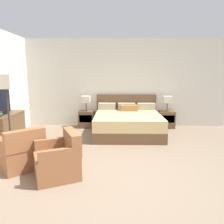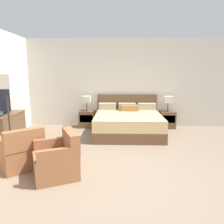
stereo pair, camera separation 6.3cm
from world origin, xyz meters
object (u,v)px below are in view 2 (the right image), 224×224
(table_lamp_left, at_px, (87,99))
(tv, at_px, (0,101))
(dresser, at_px, (5,130))
(armchair_companion, at_px, (58,160))
(nightstand_left, at_px, (87,119))
(floor_lamp, at_px, (6,89))
(table_lamp_right, at_px, (168,100))
(armchair_by_window, at_px, (21,152))
(nightstand_right, at_px, (167,120))
(bed, at_px, (128,123))

(table_lamp_left, xyz_separation_m, tv, (-1.63, -2.05, 0.20))
(dresser, relative_size, armchair_companion, 1.22)
(nightstand_left, xyz_separation_m, table_lamp_left, (0.00, 0.00, 0.63))
(tv, relative_size, floor_lamp, 0.49)
(nightstand_left, relative_size, armchair_companion, 0.58)
(table_lamp_left, xyz_separation_m, floor_lamp, (-1.19, -2.58, 0.51))
(table_lamp_right, xyz_separation_m, armchair_by_window, (-3.31, -3.05, -0.61))
(nightstand_right, bearing_deg, dresser, -154.72)
(dresser, bearing_deg, nightstand_right, 25.28)
(nightstand_left, height_order, table_lamp_right, table_lamp_right)
(table_lamp_right, relative_size, floor_lamp, 0.28)
(armchair_companion, relative_size, floor_lamp, 0.54)
(armchair_companion, bearing_deg, nightstand_left, 89.95)
(table_lamp_right, height_order, dresser, table_lamp_right)
(nightstand_left, bearing_deg, floor_lamp, -114.82)
(tv, bearing_deg, armchair_by_window, -49.37)
(nightstand_left, bearing_deg, nightstand_right, 0.00)
(nightstand_left, relative_size, table_lamp_left, 1.12)
(floor_lamp, bearing_deg, table_lamp_left, 65.19)
(tv, bearing_deg, dresser, 91.95)
(table_lamp_left, bearing_deg, floor_lamp, -114.81)
(dresser, bearing_deg, table_lamp_left, 50.45)
(nightstand_right, relative_size, table_lamp_right, 1.12)
(table_lamp_left, bearing_deg, nightstand_right, -0.03)
(table_lamp_right, distance_m, armchair_companion, 4.27)
(bed, relative_size, floor_lamp, 1.16)
(bed, height_order, tv, tv)
(table_lamp_right, bearing_deg, table_lamp_left, 180.00)
(tv, xyz_separation_m, armchair_companion, (1.62, -1.32, -0.80))
(bed, relative_size, table_lamp_right, 4.15)
(bed, height_order, armchair_companion, bed)
(bed, bearing_deg, floor_lamp, -142.81)
(tv, bearing_deg, bed, 24.82)
(nightstand_right, xyz_separation_m, dresser, (-4.17, -1.97, 0.15))
(dresser, distance_m, armchair_companion, 2.15)
(nightstand_left, relative_size, floor_lamp, 0.31)
(nightstand_right, height_order, armchair_companion, armchair_companion)
(nightstand_right, bearing_deg, armchair_companion, -127.09)
(table_lamp_right, distance_m, dresser, 4.64)
(dresser, bearing_deg, nightstand_left, 50.43)
(bed, xyz_separation_m, tv, (-2.90, -1.34, 0.77))
(nightstand_right, bearing_deg, table_lamp_left, 179.97)
(armchair_by_window, height_order, armchair_companion, same)
(bed, height_order, table_lamp_right, bed)
(nightstand_right, distance_m, armchair_by_window, 4.50)
(nightstand_right, bearing_deg, bed, -150.97)
(table_lamp_left, relative_size, dresser, 0.43)
(dresser, relative_size, armchair_by_window, 1.15)
(nightstand_left, distance_m, floor_lamp, 3.06)
(table_lamp_right, bearing_deg, armchair_by_window, -137.31)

